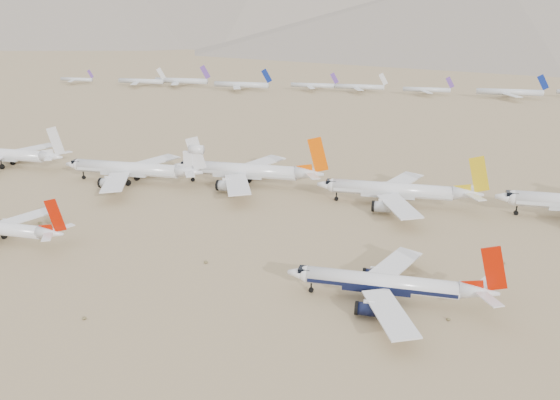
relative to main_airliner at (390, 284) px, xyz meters
name	(u,v)px	position (x,y,z in m)	size (l,w,h in m)	color
ground	(322,309)	(-12.86, -6.28, -4.00)	(7000.00, 7000.00, 0.00)	#8A7050
main_airliner	(390,284)	(0.00, 0.00, 0.00)	(41.21, 40.25, 14.54)	silver
row2_gold_tail	(399,191)	(-0.76, 61.05, 0.82)	(48.44, 47.37, 17.25)	silver
row2_orange_tail	(248,171)	(-51.73, 69.81, 1.18)	(51.72, 50.60, 18.45)	silver
row2_white_trijet	(135,169)	(-90.56, 63.11, 1.18)	(50.49, 49.34, 17.89)	silver
row2_white_twin	(7,155)	(-148.60, 70.73, 0.78)	(47.50, 46.48, 16.97)	silver
distant_storage_row	(452,90)	(27.43, 314.23, 0.40)	(660.58, 58.59, 15.33)	silver
desert_scrub	(182,356)	(-33.59, -28.17, -3.71)	(233.60, 121.67, 0.63)	brown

